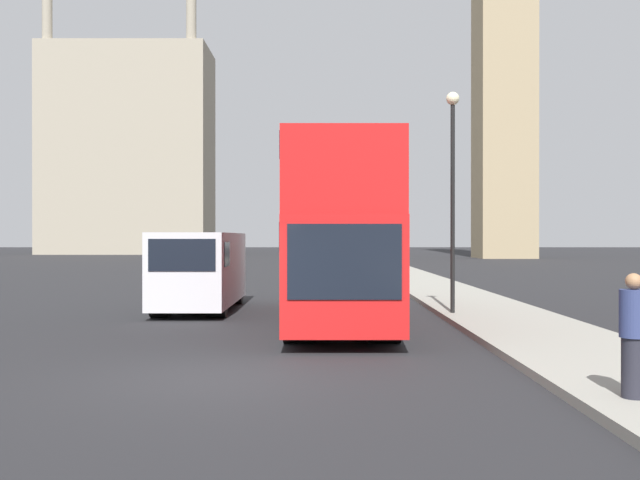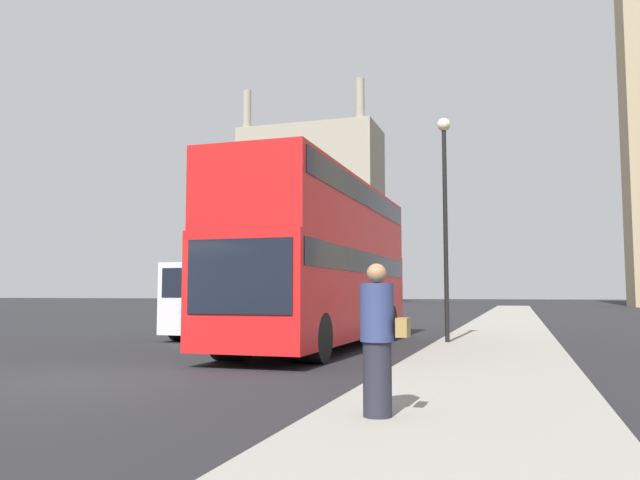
{
  "view_description": "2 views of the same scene",
  "coord_description": "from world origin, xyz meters",
  "px_view_note": "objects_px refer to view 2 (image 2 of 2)",
  "views": [
    {
      "loc": [
        1.69,
        -11.41,
        2.22
      ],
      "look_at": [
        1.71,
        6.81,
        2.15
      ],
      "focal_mm": 40.0,
      "sensor_mm": 36.0,
      "label": 1
    },
    {
      "loc": [
        7.18,
        -8.78,
        1.44
      ],
      "look_at": [
        -0.32,
        14.73,
        3.55
      ],
      "focal_mm": 35.0,
      "sensor_mm": 36.0,
      "label": 2
    }
  ],
  "objects_px": {
    "street_lamp": "(445,195)",
    "red_double_decker_bus": "(323,256)",
    "white_van": "(232,298)",
    "pedestrian": "(378,339)"
  },
  "relations": [
    {
      "from": "red_double_decker_bus",
      "to": "white_van",
      "type": "relative_size",
      "value": 1.76
    },
    {
      "from": "red_double_decker_bus",
      "to": "white_van",
      "type": "distance_m",
      "value": 5.2
    },
    {
      "from": "pedestrian",
      "to": "street_lamp",
      "type": "relative_size",
      "value": 0.27
    },
    {
      "from": "street_lamp",
      "to": "red_double_decker_bus",
      "type": "bearing_deg",
      "value": -164.03
    },
    {
      "from": "red_double_decker_bus",
      "to": "pedestrian",
      "type": "height_order",
      "value": "red_double_decker_bus"
    },
    {
      "from": "red_double_decker_bus",
      "to": "pedestrian",
      "type": "relative_size",
      "value": 6.56
    },
    {
      "from": "white_van",
      "to": "street_lamp",
      "type": "xyz_separation_m",
      "value": [
        7.28,
        -2.08,
        2.83
      ]
    },
    {
      "from": "street_lamp",
      "to": "white_van",
      "type": "bearing_deg",
      "value": 164.09
    },
    {
      "from": "pedestrian",
      "to": "street_lamp",
      "type": "distance_m",
      "value": 10.86
    },
    {
      "from": "red_double_decker_bus",
      "to": "white_van",
      "type": "bearing_deg",
      "value": 143.9
    }
  ]
}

